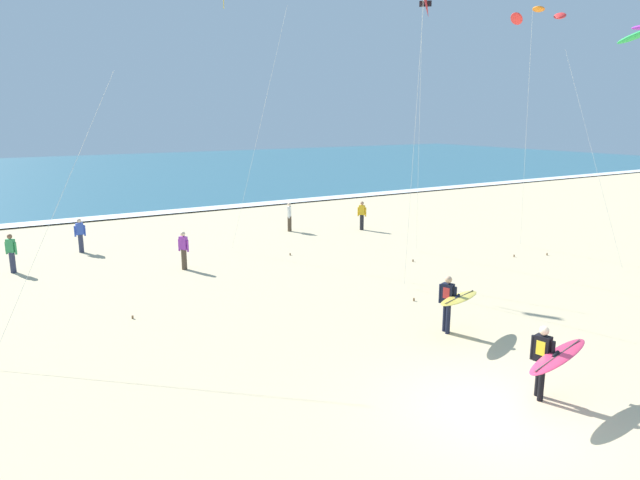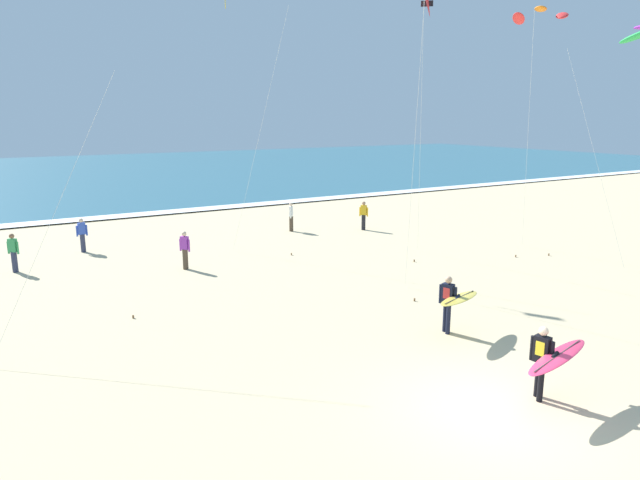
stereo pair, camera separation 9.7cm
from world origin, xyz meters
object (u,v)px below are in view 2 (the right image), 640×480
at_px(bystander_purple_top, 185,250).
at_px(surfer_trailing, 453,300).
at_px(bystander_blue_top, 82,235).
at_px(kite_arc_amber_mid, 540,15).
at_px(bystander_white_top, 291,217).
at_px(surfer_lead, 549,357).
at_px(kite_delta_scarlet_far, 427,1).
at_px(bystander_yellow_top, 364,215).
at_px(bystander_green_top, 14,253).

bearing_deg(bystander_purple_top, surfer_trailing, -68.22).
height_order(surfer_trailing, bystander_blue_top, surfer_trailing).
distance_m(kite_arc_amber_mid, bystander_white_top, 15.43).
relative_size(surfer_lead, bystander_purple_top, 1.53).
bearing_deg(kite_arc_amber_mid, surfer_trailing, -148.84).
bearing_deg(bystander_blue_top, bystander_purple_top, -59.86).
distance_m(surfer_trailing, bystander_blue_top, 17.91).
xyz_separation_m(kite_delta_scarlet_far, bystander_white_top, (-2.83, 7.19, -10.13)).
relative_size(surfer_lead, bystander_yellow_top, 1.53).
bearing_deg(bystander_white_top, bystander_purple_top, -147.78).
height_order(surfer_trailing, bystander_green_top, surfer_trailing).
bearing_deg(kite_arc_amber_mid, bystander_green_top, 161.05).
distance_m(surfer_lead, bystander_purple_top, 15.29).
distance_m(surfer_lead, kite_arc_amber_mid, 18.70).
relative_size(bystander_purple_top, bystander_green_top, 1.00).
distance_m(bystander_blue_top, bystander_green_top, 3.70).
bearing_deg(bystander_yellow_top, kite_delta_scarlet_far, -98.02).
distance_m(bystander_purple_top, bystander_yellow_top, 11.43).
distance_m(surfer_lead, bystander_yellow_top, 19.48).
distance_m(surfer_lead, bystander_white_top, 20.03).
bearing_deg(bystander_green_top, bystander_purple_top, -27.16).
relative_size(surfer_trailing, kite_arc_amber_mid, 0.20).
bearing_deg(surfer_lead, bystander_purple_top, 102.54).
height_order(surfer_lead, bystander_white_top, surfer_lead).
xyz_separation_m(bystander_purple_top, bystander_blue_top, (-3.12, 5.37, 0.00)).
bearing_deg(surfer_lead, surfer_trailing, 75.52).
xyz_separation_m(bystander_purple_top, bystander_green_top, (-6.05, 3.10, 0.00)).
xyz_separation_m(kite_delta_scarlet_far, bystander_blue_top, (-13.38, 7.87, -10.13)).
relative_size(surfer_lead, bystander_white_top, 1.53).
height_order(surfer_trailing, bystander_yellow_top, surfer_trailing).
height_order(bystander_purple_top, bystander_white_top, same).
bearing_deg(bystander_yellow_top, kite_arc_amber_mid, -59.03).
bearing_deg(bystander_purple_top, kite_arc_amber_mid, -15.46).
xyz_separation_m(bystander_blue_top, bystander_green_top, (-2.93, -2.27, 0.00)).
bearing_deg(surfer_trailing, bystander_white_top, 78.83).
relative_size(bystander_purple_top, bystander_yellow_top, 1.00).
distance_m(bystander_purple_top, bystander_green_top, 6.80).
distance_m(surfer_trailing, bystander_purple_top, 11.74).
height_order(surfer_lead, bystander_blue_top, surfer_lead).
height_order(bystander_blue_top, bystander_green_top, same).
xyz_separation_m(bystander_yellow_top, bystander_white_top, (-3.60, 1.72, 0.00)).
relative_size(surfer_trailing, bystander_white_top, 1.38).
height_order(kite_arc_amber_mid, bystander_purple_top, kite_arc_amber_mid).
relative_size(bystander_purple_top, bystander_blue_top, 1.00).
xyz_separation_m(kite_arc_amber_mid, bystander_green_top, (-21.41, 7.35, -9.76)).
distance_m(bystander_yellow_top, bystander_white_top, 3.99).
height_order(surfer_lead, kite_arc_amber_mid, kite_arc_amber_mid).
xyz_separation_m(kite_arc_amber_mid, bystander_white_top, (-7.93, 8.93, -9.76)).
bearing_deg(bystander_yellow_top, surfer_trailing, -115.72).
bearing_deg(kite_delta_scarlet_far, surfer_lead, -119.23).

